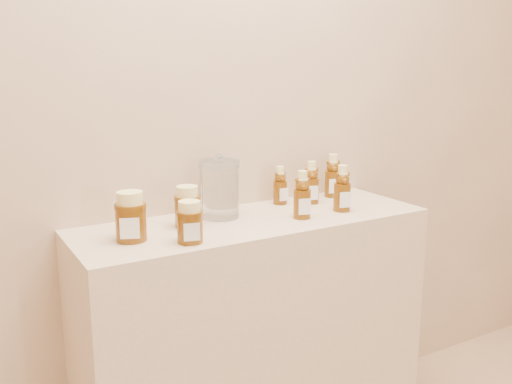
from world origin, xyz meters
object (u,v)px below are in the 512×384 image
honey_jar_left (131,216)px  glass_canister (219,187)px  display_table (254,343)px  bear_bottle_front_left (302,191)px  bear_bottle_back_left (280,183)px

honey_jar_left → glass_canister: size_ratio=0.70×
display_table → bear_bottle_front_left: bear_bottle_front_left is taller
bear_bottle_back_left → bear_bottle_front_left: size_ratio=0.87×
bear_bottle_front_left → bear_bottle_back_left: bearing=95.8°
honey_jar_left → glass_canister: 0.35m
bear_bottle_front_left → glass_canister: size_ratio=0.87×
display_table → honey_jar_left: size_ratio=8.19×
display_table → honey_jar_left: 0.67m
glass_canister → bear_bottle_front_left: bearing=-32.3°
display_table → honey_jar_left: bearing=-177.6°
display_table → glass_canister: glass_canister is taller
honey_jar_left → bear_bottle_front_left: bearing=18.1°
bear_bottle_back_left → bear_bottle_front_left: bear_bottle_front_left is taller
bear_bottle_back_left → display_table: bearing=-144.5°
bear_bottle_back_left → glass_canister: (-0.27, -0.05, 0.03)m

